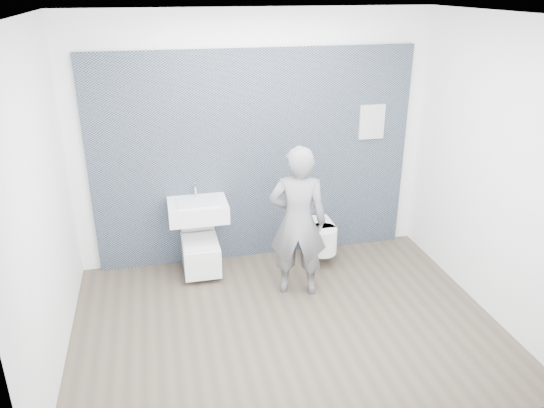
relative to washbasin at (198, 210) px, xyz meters
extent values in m
plane|color=#4E4334|center=(0.69, -1.20, -0.75)|extent=(4.00, 4.00, 0.00)
plane|color=white|center=(0.69, 0.30, 0.65)|extent=(4.00, 0.00, 4.00)
plane|color=white|center=(0.69, -2.70, 0.65)|extent=(4.00, 0.00, 4.00)
plane|color=white|center=(-1.31, -1.20, 0.65)|extent=(0.00, 3.00, 3.00)
plane|color=white|center=(2.69, -1.20, 0.65)|extent=(0.00, 3.00, 3.00)
plane|color=white|center=(0.69, -1.20, 2.05)|extent=(4.00, 4.00, 0.00)
cube|color=black|center=(0.69, 0.27, -0.75)|extent=(3.60, 0.06, 2.40)
cube|color=white|center=(0.00, 0.00, -0.01)|extent=(0.63, 0.48, 0.19)
cube|color=silver|center=(0.00, -0.02, 0.09)|extent=(0.44, 0.32, 0.03)
cylinder|color=silver|center=(0.00, 0.18, 0.17)|extent=(0.02, 0.02, 0.16)
cylinder|color=silver|center=(0.00, 0.13, 0.24)|extent=(0.02, 0.11, 0.02)
cylinder|color=silver|center=(0.00, 0.22, -0.17)|extent=(0.04, 0.04, 0.13)
cube|color=white|center=(0.00, -0.05, -0.53)|extent=(0.39, 0.57, 0.33)
cylinder|color=silver|center=(0.00, -0.09, -0.37)|extent=(0.28, 0.28, 0.03)
cube|color=white|center=(0.00, -0.09, -0.35)|extent=(0.37, 0.46, 0.02)
cube|color=white|center=(0.00, 0.07, -0.16)|extent=(0.37, 0.25, 0.35)
cube|color=silver|center=(0.00, 0.21, -0.65)|extent=(0.10, 0.06, 0.08)
cube|color=white|center=(1.38, 0.04, -0.46)|extent=(0.34, 0.39, 0.28)
cylinder|color=white|center=(1.38, -0.15, -0.46)|extent=(0.34, 0.34, 0.28)
cube|color=white|center=(1.38, 0.01, -0.30)|extent=(0.32, 0.37, 0.03)
cylinder|color=white|center=(1.38, -0.17, -0.30)|extent=(0.32, 0.32, 0.03)
cube|color=silver|center=(1.38, 0.21, -0.56)|extent=(0.09, 0.06, 0.08)
cube|color=white|center=(2.05, 0.22, -0.75)|extent=(0.30, 0.03, 0.39)
imported|color=slate|center=(0.95, -0.65, 0.05)|extent=(0.67, 0.53, 1.60)
camera|label=1|loc=(-0.38, -5.31, 2.28)|focal=35.00mm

